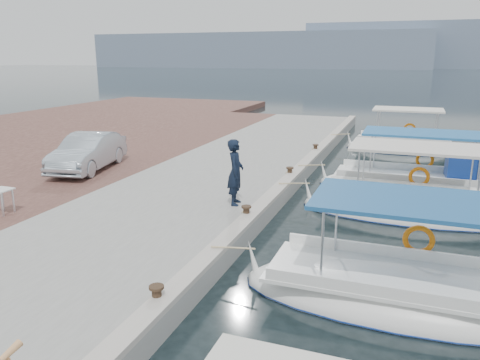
# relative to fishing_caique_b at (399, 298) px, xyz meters

# --- Properties ---
(ground) EXTENTS (400.00, 400.00, 0.00)m
(ground) POSITION_rel_fishing_caique_b_xyz_m (-3.86, 1.10, -0.12)
(ground) COLOR black
(ground) RESTS_ON ground
(concrete_quay) EXTENTS (6.00, 40.00, 0.50)m
(concrete_quay) POSITION_rel_fishing_caique_b_xyz_m (-6.86, 6.10, 0.13)
(concrete_quay) COLOR gray
(concrete_quay) RESTS_ON ground
(quay_curb) EXTENTS (0.44, 40.00, 0.12)m
(quay_curb) POSITION_rel_fishing_caique_b_xyz_m (-4.08, 6.10, 0.44)
(quay_curb) COLOR #A9A296
(quay_curb) RESTS_ON concrete_quay
(cobblestone_strip) EXTENTS (4.00, 40.00, 0.50)m
(cobblestone_strip) POSITION_rel_fishing_caique_b_xyz_m (-11.86, 6.10, 0.13)
(cobblestone_strip) COLOR #4C2D28
(cobblestone_strip) RESTS_ON ground
(fishing_caique_b) EXTENTS (6.54, 2.44, 2.83)m
(fishing_caique_b) POSITION_rel_fishing_caique_b_xyz_m (0.00, 0.00, 0.00)
(fishing_caique_b) COLOR white
(fishing_caique_b) RESTS_ON ground
(fishing_caique_c) EXTENTS (6.64, 2.43, 2.83)m
(fishing_caique_c) POSITION_rel_fishing_caique_b_xyz_m (0.05, 5.86, -0.00)
(fishing_caique_c) COLOR white
(fishing_caique_c) RESTS_ON ground
(fishing_caique_d) EXTENTS (7.09, 2.34, 2.83)m
(fishing_caique_d) POSITION_rel_fishing_caique_b_xyz_m (0.38, 8.76, 0.07)
(fishing_caique_d) COLOR white
(fishing_caique_d) RESTS_ON ground
(fishing_caique_e) EXTENTS (5.80, 2.40, 2.83)m
(fishing_caique_e) POSITION_rel_fishing_caique_b_xyz_m (-0.37, 16.78, 0.00)
(fishing_caique_e) COLOR white
(fishing_caique_e) RESTS_ON ground
(mooring_bollards) EXTENTS (0.28, 20.28, 0.33)m
(mooring_bollards) POSITION_rel_fishing_caique_b_xyz_m (-4.21, 2.60, 0.57)
(mooring_bollards) COLOR black
(mooring_bollards) RESTS_ON concrete_quay
(fisherman) EXTENTS (0.63, 0.82, 2.01)m
(fisherman) POSITION_rel_fishing_caique_b_xyz_m (-4.91, 3.62, 1.38)
(fisherman) COLOR black
(fisherman) RESTS_ON concrete_quay
(parked_car) EXTENTS (2.33, 4.54, 1.43)m
(parked_car) POSITION_rel_fishing_caique_b_xyz_m (-11.97, 5.84, 1.09)
(parked_car) COLOR #B0BEC9
(parked_car) RESTS_ON cobblestone_strip
(folding_table) EXTENTS (0.55, 0.55, 0.73)m
(folding_table) POSITION_rel_fishing_caique_b_xyz_m (-10.86, 0.50, 0.90)
(folding_table) COLOR silver
(folding_table) RESTS_ON cobblestone_strip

